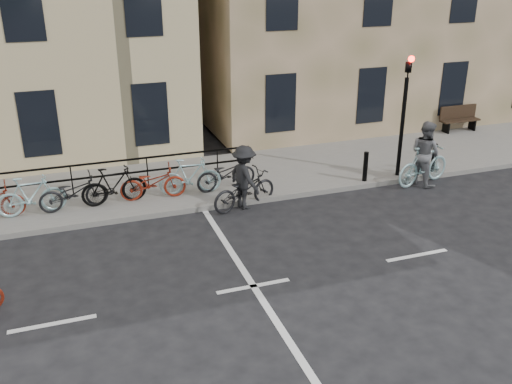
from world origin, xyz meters
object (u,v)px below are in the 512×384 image
object	(u,v)px
cyclist_dark	(244,184)
cyclist_grey	(424,159)
traffic_light	(405,101)
bench	(459,117)

from	to	relation	value
cyclist_dark	cyclist_grey	bearing A→B (deg)	-109.11
traffic_light	bench	bearing A→B (deg)	35.25
traffic_light	bench	xyz separation A→B (m)	(4.80, 3.39, -1.78)
cyclist_grey	cyclist_dark	bearing A→B (deg)	75.70
traffic_light	cyclist_dark	world-z (taller)	traffic_light
bench	cyclist_grey	size ratio (longest dim) A/B	0.76
cyclist_dark	bench	bearing A→B (deg)	-86.77
bench	cyclist_dark	bearing A→B (deg)	-158.86
traffic_light	cyclist_grey	world-z (taller)	traffic_light
bench	cyclist_dark	xyz separation A→B (m)	(-9.91, -3.83, 0.02)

